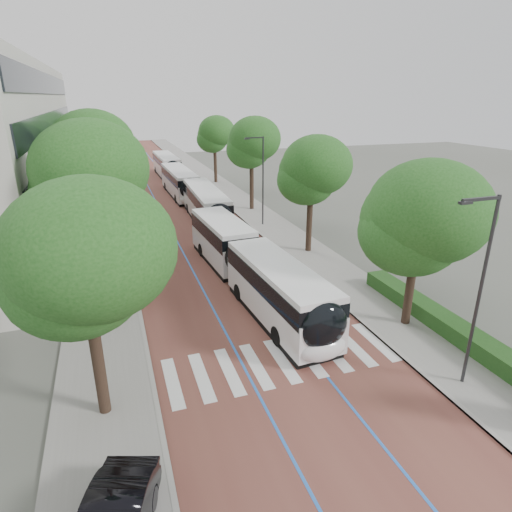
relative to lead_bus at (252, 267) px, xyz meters
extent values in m
plane|color=#51544C|center=(-1.24, -8.49, -1.63)|extent=(160.00, 160.00, 0.00)
cube|color=brown|center=(-1.24, 31.51, -1.62)|extent=(11.00, 140.00, 0.02)
cube|color=gray|center=(-8.74, 31.51, -1.57)|extent=(4.00, 140.00, 0.12)
cube|color=gray|center=(6.26, 31.51, -1.57)|extent=(4.00, 140.00, 0.12)
cube|color=gray|center=(-6.84, 31.51, -1.57)|extent=(0.20, 140.00, 0.14)
cube|color=gray|center=(4.36, 31.51, -1.57)|extent=(0.20, 140.00, 0.14)
cube|color=silver|center=(-6.04, -7.49, -1.60)|extent=(0.55, 3.60, 0.01)
cube|color=silver|center=(-4.79, -7.49, -1.60)|extent=(0.55, 3.60, 0.01)
cube|color=silver|center=(-3.54, -7.49, -1.60)|extent=(0.55, 3.60, 0.01)
cube|color=silver|center=(-2.29, -7.49, -1.60)|extent=(0.55, 3.60, 0.01)
cube|color=silver|center=(-1.04, -7.49, -1.60)|extent=(0.55, 3.60, 0.01)
cube|color=silver|center=(0.21, -7.49, -1.60)|extent=(0.55, 3.60, 0.01)
cube|color=silver|center=(1.46, -7.49, -1.60)|extent=(0.55, 3.60, 0.01)
cube|color=silver|center=(2.71, -7.49, -1.60)|extent=(0.55, 3.60, 0.01)
cube|color=silver|center=(3.96, -7.49, -1.60)|extent=(0.55, 3.60, 0.01)
cube|color=blue|center=(-2.84, 31.51, -1.60)|extent=(0.12, 126.00, 0.01)
cube|color=blue|center=(0.36, 31.51, -1.60)|extent=(0.12, 126.00, 0.01)
cube|color=black|center=(-11.69, 19.51, 1.37)|extent=(0.12, 38.00, 1.60)
cube|color=black|center=(-11.69, 19.51, 4.57)|extent=(0.12, 38.00, 1.60)
cube|color=black|center=(-11.69, 19.51, 7.77)|extent=(0.12, 38.00, 1.60)
cube|color=black|center=(-11.69, 19.51, 10.77)|extent=(0.12, 38.00, 1.60)
cube|color=#1A4517|center=(7.86, -8.49, -1.11)|extent=(1.20, 14.00, 0.80)
cylinder|color=#2D2D2F|center=(5.56, -11.49, 2.49)|extent=(0.14, 0.14, 8.00)
cube|color=#2D2D2F|center=(4.76, -11.49, 6.39)|extent=(1.70, 0.12, 0.12)
cube|color=#2D2D2F|center=(4.06, -11.49, 6.31)|extent=(0.50, 0.20, 0.10)
cylinder|color=#2D2D2F|center=(5.56, 13.51, 2.49)|extent=(0.14, 0.14, 8.00)
cube|color=#2D2D2F|center=(4.76, 13.51, 6.39)|extent=(1.70, 0.12, 0.12)
cube|color=#2D2D2F|center=(4.06, 13.51, 6.31)|extent=(0.50, 0.20, 0.10)
cylinder|color=#2D2D2F|center=(-7.34, -0.49, 2.49)|extent=(0.14, 0.14, 8.00)
cylinder|color=black|center=(-8.74, -8.49, 0.54)|extent=(0.44, 0.44, 4.34)
ellipsoid|color=#1D4D18|center=(-8.74, -8.49, 4.49)|extent=(5.69, 5.69, 4.84)
cylinder|color=black|center=(-8.74, 0.51, 0.99)|extent=(0.44, 0.44, 5.24)
ellipsoid|color=#1D4D18|center=(-8.74, 0.51, 5.76)|extent=(5.83, 5.83, 4.96)
cylinder|color=black|center=(-8.74, 9.51, 1.07)|extent=(0.44, 0.44, 5.40)
ellipsoid|color=#1D4D18|center=(-8.74, 9.51, 5.98)|extent=(5.79, 5.79, 4.92)
cylinder|color=black|center=(-8.74, 19.51, 0.70)|extent=(0.44, 0.44, 4.65)
ellipsoid|color=#1D4D18|center=(-8.74, 19.51, 4.92)|extent=(5.33, 5.33, 4.53)
cylinder|color=black|center=(-8.74, 31.51, 0.54)|extent=(0.44, 0.44, 4.33)
ellipsoid|color=#1D4D18|center=(-8.74, 31.51, 4.48)|extent=(5.36, 5.36, 4.56)
cylinder|color=black|center=(-8.74, 46.51, 0.65)|extent=(0.44, 0.44, 4.56)
ellipsoid|color=#1D4D18|center=(-8.74, 46.51, 4.80)|extent=(6.14, 6.14, 5.22)
cylinder|color=black|center=(6.46, -6.49, 0.36)|extent=(0.44, 0.44, 3.98)
ellipsoid|color=#1D4D18|center=(6.46, -6.49, 3.98)|extent=(5.97, 5.97, 5.07)
cylinder|color=black|center=(6.46, 5.51, 0.54)|extent=(0.44, 0.44, 4.34)
ellipsoid|color=#1D4D18|center=(6.46, 5.51, 4.48)|extent=(5.17, 5.17, 4.39)
cylinder|color=black|center=(6.46, 19.51, 0.77)|extent=(0.44, 0.44, 4.80)
ellipsoid|color=#1D4D18|center=(6.46, 19.51, 5.14)|extent=(5.29, 5.29, 4.50)
cylinder|color=black|center=(6.46, 35.51, 0.64)|extent=(0.44, 0.44, 4.53)
ellipsoid|color=#1D4D18|center=(6.46, 35.51, 4.75)|extent=(4.91, 4.91, 4.17)
cylinder|color=black|center=(-0.08, 1.30, 0.15)|extent=(2.35, 1.05, 2.30)
cube|color=silver|center=(0.25, -3.82, -0.37)|extent=(3.11, 9.50, 1.82)
cube|color=black|center=(0.25, -3.82, 0.77)|extent=(3.13, 9.32, 0.97)
cube|color=white|center=(0.25, -3.82, 1.42)|extent=(3.04, 9.31, 0.31)
cube|color=black|center=(0.25, -3.82, -1.45)|extent=(3.03, 9.13, 0.35)
cube|color=silver|center=(-0.37, 5.61, -0.37)|extent=(3.00, 7.89, 1.82)
cube|color=black|center=(-0.37, 5.61, 0.77)|extent=(3.03, 7.73, 0.97)
cube|color=white|center=(-0.37, 5.61, 1.42)|extent=(2.94, 7.73, 0.31)
cube|color=black|center=(-0.37, 5.61, -1.45)|extent=(2.93, 7.57, 0.35)
ellipsoid|color=black|center=(0.55, -8.34, 0.38)|extent=(2.42, 1.25, 2.28)
ellipsoid|color=silver|center=(0.55, -8.39, -0.76)|extent=(2.41, 1.15, 1.14)
cylinder|color=black|center=(-0.73, -6.17, -1.13)|extent=(0.36, 1.02, 1.00)
cylinder|color=black|center=(1.53, -6.02, -1.13)|extent=(0.36, 1.02, 1.00)
cylinder|color=black|center=(-1.60, 7.20, -1.13)|extent=(0.36, 1.02, 1.00)
cylinder|color=black|center=(0.65, 7.35, -1.13)|extent=(0.36, 1.02, 1.00)
cylinder|color=black|center=(-1.08, -0.82, -1.13)|extent=(0.36, 1.02, 1.00)
cylinder|color=black|center=(1.18, -0.67, -1.13)|extent=(0.36, 1.02, 1.00)
cube|color=silver|center=(0.82, 16.49, -0.37)|extent=(2.81, 12.06, 1.82)
cube|color=black|center=(0.82, 16.49, 0.77)|extent=(2.84, 11.82, 0.97)
cube|color=white|center=(0.82, 16.49, 1.42)|extent=(2.75, 11.82, 0.31)
cube|color=black|center=(0.82, 16.49, -1.45)|extent=(2.74, 11.58, 0.35)
ellipsoid|color=black|center=(0.67, 10.64, 0.38)|extent=(2.38, 1.16, 2.28)
ellipsoid|color=silver|center=(0.67, 10.59, -0.76)|extent=(2.37, 1.06, 1.14)
cylinder|color=black|center=(-0.40, 12.92, -1.13)|extent=(0.33, 1.01, 1.00)
cylinder|color=black|center=(1.86, 12.86, -1.13)|extent=(0.33, 1.01, 1.00)
cylinder|color=black|center=(-0.21, 20.32, -1.13)|extent=(0.33, 1.01, 1.00)
cylinder|color=black|center=(2.05, 20.26, -1.13)|extent=(0.33, 1.01, 1.00)
cube|color=silver|center=(0.36, 28.81, -0.37)|extent=(2.78, 12.06, 1.82)
cube|color=black|center=(0.36, 28.81, 0.77)|extent=(2.82, 11.82, 0.97)
cube|color=white|center=(0.36, 28.81, 1.42)|extent=(2.73, 11.81, 0.31)
cube|color=black|center=(0.36, 28.81, -1.45)|extent=(2.72, 11.57, 0.35)
ellipsoid|color=black|center=(0.50, 22.97, 0.38)|extent=(2.38, 1.15, 2.28)
ellipsoid|color=silver|center=(0.50, 22.92, -0.76)|extent=(2.37, 1.05, 1.14)
cylinder|color=black|center=(-0.69, 25.19, -1.13)|extent=(0.32, 1.01, 1.00)
cylinder|color=black|center=(1.57, 25.24, -1.13)|extent=(0.32, 1.01, 1.00)
cylinder|color=black|center=(-0.86, 32.59, -1.13)|extent=(0.32, 1.01, 1.00)
cylinder|color=black|center=(1.40, 32.64, -1.13)|extent=(0.32, 1.01, 1.00)
cube|color=silver|center=(0.70, 42.79, -0.37)|extent=(2.70, 12.04, 1.82)
cube|color=black|center=(0.70, 42.79, 0.77)|extent=(2.74, 11.80, 0.97)
cube|color=white|center=(0.70, 42.79, 1.42)|extent=(2.65, 11.80, 0.31)
cube|color=black|center=(0.70, 42.79, -1.45)|extent=(2.65, 11.56, 0.35)
ellipsoid|color=black|center=(0.80, 36.94, 0.38)|extent=(2.37, 1.14, 2.28)
ellipsoid|color=silver|center=(0.80, 36.89, -0.76)|extent=(2.37, 1.04, 1.14)
cylinder|color=black|center=(-0.37, 39.17, -1.13)|extent=(0.32, 1.00, 1.00)
cylinder|color=black|center=(1.89, 39.21, -1.13)|extent=(0.32, 1.00, 1.00)
cylinder|color=black|center=(-0.50, 46.57, -1.13)|extent=(0.32, 1.00, 1.00)
cylinder|color=black|center=(1.76, 46.61, -1.13)|extent=(0.32, 1.00, 1.00)
camera|label=1|loc=(-7.57, -22.92, 9.79)|focal=30.00mm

